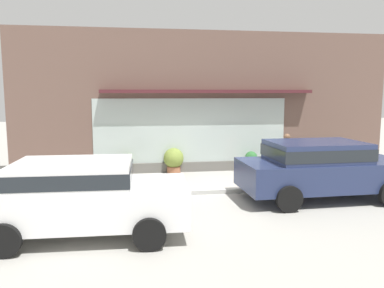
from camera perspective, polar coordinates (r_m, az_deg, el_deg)
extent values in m
plane|color=#9E9B93|center=(11.42, 5.15, -7.01)|extent=(60.00, 60.00, 0.00)
cube|color=#B2B2AD|center=(11.22, 5.39, -6.97)|extent=(14.00, 0.24, 0.12)
cube|color=brown|center=(14.18, 2.20, 6.35)|extent=(14.00, 0.36, 5.13)
cube|color=#ADBCB7|center=(13.95, -0.06, 1.76)|extent=(7.07, 0.03, 2.48)
cube|color=#4C1E23|center=(13.83, 2.48, 7.88)|extent=(7.67, 0.56, 0.12)
cube|color=#605E59|center=(14.22, 2.32, -3.32)|extent=(7.47, 0.20, 0.36)
cylinder|color=red|center=(12.33, 11.36, -5.89)|extent=(0.38, 0.38, 0.06)
cylinder|color=red|center=(12.25, 11.40, -4.23)|extent=(0.25, 0.25, 0.67)
sphere|color=red|center=(12.17, 11.45, -2.31)|extent=(0.30, 0.30, 0.30)
cylinder|color=red|center=(12.19, 10.67, -4.11)|extent=(0.10, 0.09, 0.09)
cylinder|color=red|center=(12.30, 12.13, -4.04)|extent=(0.10, 0.09, 0.09)
cylinder|color=red|center=(12.09, 11.67, -4.23)|extent=(0.09, 0.10, 0.09)
cylinder|color=#475675|center=(12.81, 13.67, -3.81)|extent=(0.12, 0.12, 0.78)
cylinder|color=#475675|center=(12.93, 14.10, -3.71)|extent=(0.12, 0.12, 0.78)
cube|color=#475675|center=(12.75, 13.98, -0.76)|extent=(0.36, 0.33, 0.58)
sphere|color=brown|center=(12.70, 14.04, 1.04)|extent=(0.21, 0.21, 0.21)
cylinder|color=#475675|center=(12.59, 13.44, -0.78)|extent=(0.08, 0.08, 0.55)
cylinder|color=#475675|center=(12.92, 14.52, -0.61)|extent=(0.08, 0.08, 0.55)
cube|color=#472D1E|center=(12.57, 13.09, -1.97)|extent=(0.26, 0.21, 0.28)
cube|color=white|center=(8.05, -15.71, -8.48)|extent=(4.16, 1.90, 0.75)
cube|color=white|center=(7.95, -17.34, -4.34)|extent=(2.31, 1.70, 0.52)
cube|color=#1E2328|center=(7.95, -17.34, -4.34)|extent=(2.35, 1.72, 0.29)
cylinder|color=black|center=(8.93, -6.51, -9.14)|extent=(0.63, 0.20, 0.62)
cylinder|color=black|center=(7.21, -6.42, -13.30)|extent=(0.63, 0.20, 0.62)
cylinder|color=black|center=(9.29, -22.65, -9.04)|extent=(0.63, 0.20, 0.62)
cylinder|color=black|center=(7.64, -26.42, -12.84)|extent=(0.63, 0.20, 0.62)
cube|color=navy|center=(10.97, 18.97, -4.24)|extent=(4.51, 1.98, 0.74)
cube|color=navy|center=(10.76, 18.07, -1.12)|extent=(2.50, 1.78, 0.56)
cube|color=#1E2328|center=(10.76, 18.07, -1.12)|extent=(2.55, 1.80, 0.31)
cylinder|color=black|center=(12.54, 22.34, -4.68)|extent=(0.67, 0.20, 0.66)
cylinder|color=black|center=(11.31, 10.37, -5.52)|extent=(0.67, 0.20, 0.66)
cylinder|color=black|center=(9.62, 14.35, -7.98)|extent=(0.67, 0.20, 0.66)
cylinder|color=#9E6042|center=(13.90, -2.76, -3.85)|extent=(0.49, 0.49, 0.23)
sphere|color=olive|center=(13.82, -2.77, -2.11)|extent=(0.73, 0.73, 0.73)
cylinder|color=#9E6042|center=(15.41, 20.47, -3.06)|extent=(0.27, 0.27, 0.30)
sphere|color=#4C934C|center=(15.36, 20.52, -1.97)|extent=(0.35, 0.35, 0.35)
cylinder|color=#B7B2A3|center=(13.73, -9.98, -3.96)|extent=(0.48, 0.48, 0.30)
sphere|color=olive|center=(13.67, -10.01, -2.66)|extent=(0.48, 0.48, 0.48)
sphere|color=#B266B7|center=(13.79, -10.43, -2.12)|extent=(0.14, 0.14, 0.14)
sphere|color=#E5C64C|center=(13.65, -9.46, -2.39)|extent=(0.14, 0.14, 0.14)
cylinder|color=#B7B2A3|center=(14.18, 8.83, -3.39)|extent=(0.45, 0.45, 0.39)
sphere|color=#2D6B33|center=(14.12, 8.86, -1.99)|extent=(0.45, 0.45, 0.45)
sphere|color=orange|center=(14.10, 8.47, -1.45)|extent=(0.09, 0.09, 0.09)
sphere|color=orange|center=(14.06, 8.47, -1.76)|extent=(0.13, 0.13, 0.13)
cylinder|color=#33473D|center=(15.20, 17.06, -3.07)|extent=(0.44, 0.44, 0.29)
cone|color=#4C934C|center=(15.11, 17.14, -1.00)|extent=(0.39, 0.39, 0.82)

